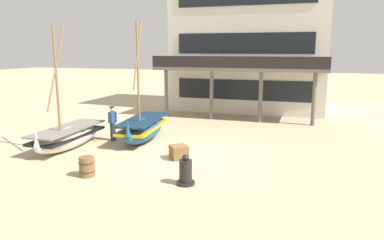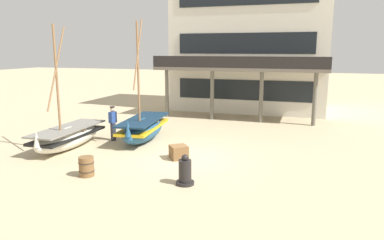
{
  "view_description": "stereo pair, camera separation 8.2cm",
  "coord_description": "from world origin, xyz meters",
  "views": [
    {
      "loc": [
        4.73,
        -13.46,
        4.39
      ],
      "look_at": [
        0.0,
        1.0,
        1.4
      ],
      "focal_mm": 33.67,
      "sensor_mm": 36.0,
      "label": 1
    },
    {
      "loc": [
        4.81,
        -13.43,
        4.39
      ],
      "look_at": [
        0.0,
        1.0,
        1.4
      ],
      "focal_mm": 33.67,
      "sensor_mm": 36.0,
      "label": 2
    }
  ],
  "objects": [
    {
      "name": "ground_plane",
      "position": [
        0.0,
        0.0,
        0.0
      ],
      "size": [
        120.0,
        120.0,
        0.0
      ],
      "primitive_type": "plane",
      "color": "tan"
    },
    {
      "name": "capstan_winch",
      "position": [
        1.02,
        -2.8,
        0.42
      ],
      "size": [
        0.61,
        0.61,
        1.03
      ],
      "color": "black",
      "rests_on": "ground"
    },
    {
      "name": "fisherman_by_hull",
      "position": [
        -4.28,
        1.63,
        0.83
      ],
      "size": [
        0.29,
        0.4,
        1.68
      ],
      "color": "#33333D",
      "rests_on": "ground"
    },
    {
      "name": "fishing_boat_near_left",
      "position": [
        -5.48,
        -0.24,
        0.54
      ],
      "size": [
        1.5,
        4.29,
        5.43
      ],
      "color": "silver",
      "rests_on": "ground"
    },
    {
      "name": "fishing_boat_centre_large",
      "position": [
        -2.86,
        2.08,
        0.62
      ],
      "size": [
        1.91,
        4.29,
        5.78
      ],
      "color": "#23517A",
      "rests_on": "ground"
    },
    {
      "name": "harbor_building_main",
      "position": [
        0.41,
        13.95,
        4.77
      ],
      "size": [
        11.21,
        9.43,
        9.56
      ],
      "color": "silver",
      "rests_on": "ground"
    },
    {
      "name": "cargo_crate",
      "position": [
        -0.18,
        -0.19,
        0.27
      ],
      "size": [
        0.93,
        0.93,
        0.55
      ],
      "primitive_type": "cube",
      "rotation": [
        0.0,
        0.0,
        0.69
      ],
      "color": "brown",
      "rests_on": "ground"
    },
    {
      "name": "wooden_barrel",
      "position": [
        -2.53,
        -3.14,
        0.35
      ],
      "size": [
        0.56,
        0.56,
        0.7
      ],
      "color": "brown",
      "rests_on": "ground"
    }
  ]
}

